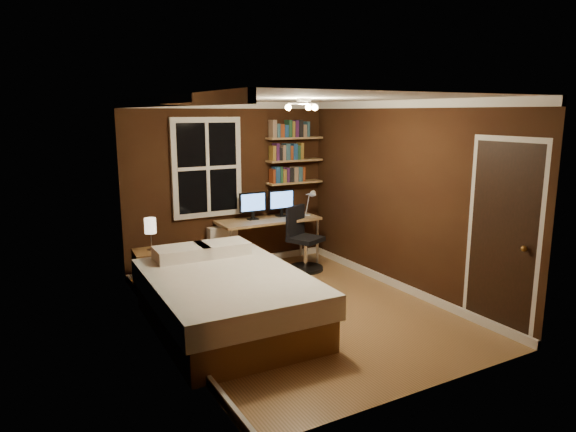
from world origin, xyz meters
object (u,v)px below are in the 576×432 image
bedside_lamp (151,234)px  office_chair (303,246)px  nightstand (153,272)px  desk_lamp (310,202)px  bed (227,299)px  radiator (223,248)px  monitor_left (253,206)px  desk (269,223)px  monitor_right (281,203)px

bedside_lamp → office_chair: bedside_lamp is taller
nightstand → office_chair: size_ratio=0.59×
desk_lamp → bed: bearing=-141.5°
office_chair → bed: bearing=-165.9°
bed → nightstand: size_ratio=3.97×
desk_lamp → radiator: bearing=165.8°
bed → bedside_lamp: size_ratio=5.23×
bed → desk_lamp: bearing=40.0°
office_chair → radiator: bearing=126.5°
bedside_lamp → radiator: 1.38m
bedside_lamp → monitor_left: (1.65, 0.39, 0.17)m
bed → desk: bed is taller
nightstand → bedside_lamp: size_ratio=1.31×
bed → nightstand: bearing=107.3°
monitor_left → desk_lamp: size_ratio=0.99×
bed → bedside_lamp: (-0.43, 1.51, 0.47)m
nightstand → desk: bearing=13.6°
radiator → desk_lamp: bearing=-14.2°
desk → office_chair: office_chair is taller
radiator → desk_lamp: 1.52m
bedside_lamp → monitor_right: monitor_right is taller
nightstand → desk_lamp: 2.63m
nightstand → monitor_left: (1.65, 0.39, 0.67)m
bedside_lamp → radiator: size_ratio=0.66×
bedside_lamp → monitor_left: size_ratio=1.00×
radiator → office_chair: (1.05, -0.60, 0.03)m
bedside_lamp → monitor_right: bearing=10.3°
nightstand → monitor_right: 2.28m
bedside_lamp → monitor_right: size_ratio=1.00×
monitor_left → bedside_lamp: bearing=-166.7°
bed → desk_lamp: size_ratio=5.17×
radiator → desk: desk is taller
desk_lamp → bedside_lamp: bearing=-176.2°
monitor_right → desk_lamp: 0.45m
desk_lamp → office_chair: size_ratio=0.45×
desk → bedside_lamp: bearing=-170.6°
bedside_lamp → office_chair: size_ratio=0.45×
monitor_left → monitor_right: same height
nightstand → bedside_lamp: 0.50m
bedside_lamp → monitor_right: (2.14, 0.39, 0.17)m
nightstand → monitor_right: bearing=14.5°
radiator → desk: size_ratio=0.42×
bed → nightstand: (-0.43, 1.51, -0.04)m
bed → office_chair: bearing=39.3°
nightstand → desk_lamp: size_ratio=1.30×
radiator → monitor_left: (0.45, -0.12, 0.63)m
radiator → bed: bearing=-110.9°
monitor_left → desk_lamp: (0.88, -0.22, 0.01)m
nightstand → office_chair: office_chair is taller
bedside_lamp → desk_lamp: size_ratio=0.99×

